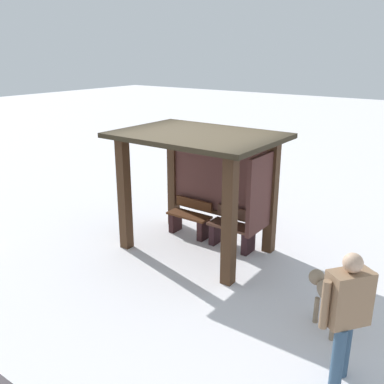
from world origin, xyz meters
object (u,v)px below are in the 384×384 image
(bus_shelter, at_px, (207,166))
(dog, at_px, (329,295))
(person_walking, at_px, (347,309))
(bench_center_inside, at_px, (232,231))
(bench_left_inside, at_px, (190,220))

(bus_shelter, relative_size, dog, 3.58)
(dog, bearing_deg, person_walking, -63.16)
(bench_center_inside, bearing_deg, dog, -30.81)
(bench_center_inside, height_order, person_walking, person_walking)
(bench_left_inside, xyz_separation_m, bench_center_inside, (1.03, -0.00, 0.01))
(bench_left_inside, xyz_separation_m, person_walking, (3.85, -2.33, 0.64))
(person_walking, bearing_deg, bus_shelter, 147.82)
(bus_shelter, height_order, bench_left_inside, bus_shelter)
(bench_center_inside, xyz_separation_m, person_walking, (2.83, -2.33, 0.62))
(bench_center_inside, relative_size, dog, 1.15)
(bench_left_inside, bearing_deg, bench_center_inside, -0.05)
(bus_shelter, bearing_deg, person_walking, -32.18)
(bus_shelter, distance_m, person_walking, 3.90)
(bus_shelter, bearing_deg, bench_center_inside, 33.83)
(bus_shelter, relative_size, bench_center_inside, 3.12)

